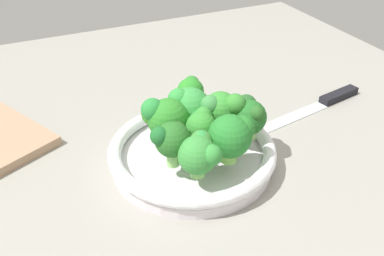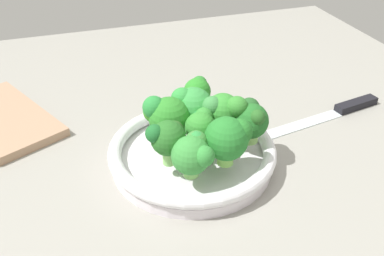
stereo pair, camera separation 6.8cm
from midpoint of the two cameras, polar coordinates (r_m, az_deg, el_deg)
name	(u,v)px [view 2 (the right image)]	position (r cm, az deg, el deg)	size (l,w,h in cm)	color
ground_plane	(182,165)	(74.26, 1.28, -4.88)	(130.00, 130.00, 2.50)	gray
bowl	(192,154)	(71.33, 2.75, -3.43)	(27.07, 27.07, 3.99)	white
broccoli_floret_0	(251,120)	(69.93, 10.42, 0.99)	(6.20, 5.70, 6.81)	#9BD46E
broccoli_floret_1	(168,138)	(63.46, -0.10, -1.38)	(5.28, 6.03, 7.15)	#92D871
broccoli_floret_2	(197,92)	(76.33, 3.22, 4.63)	(5.46, 4.92, 6.57)	#83CC6A
broccoli_floret_3	(201,126)	(67.48, 4.04, 0.16)	(5.65, 4.88, 6.32)	#94D271
broccoli_floret_4	(230,138)	(64.18, 7.95, -1.34)	(6.55, 7.22, 7.69)	#8ED05C
broccoli_floret_5	(224,111)	(69.96, 6.92, 2.15)	(6.53, 6.74, 7.77)	#9AD362
broccoli_floret_6	(192,107)	(71.42, 2.71, 2.69)	(6.79, 6.92, 7.60)	#9FD36A
broccoli_floret_7	(193,153)	(61.86, 3.29, -3.35)	(6.55, 5.78, 6.35)	#83CA61
broccoli_floret_8	(166,116)	(69.16, -0.62, 1.47)	(6.66, 7.32, 7.53)	#83B551
knife	(338,111)	(91.06, 20.46, 2.01)	(6.86, 26.62, 1.50)	silver
cutting_board	(3,119)	(88.50, -21.34, 1.06)	(25.43, 13.49, 1.60)	tan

